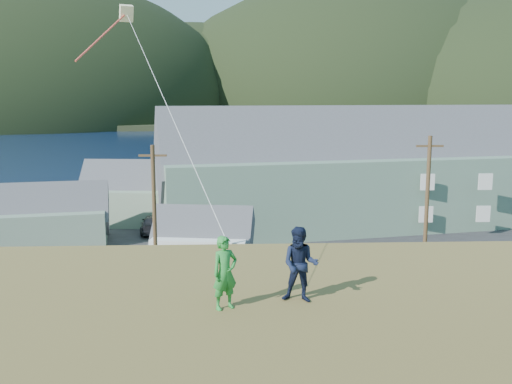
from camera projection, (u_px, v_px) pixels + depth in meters
ground at (214, 311)px, 32.57m from camera, size 900.00×900.00×0.00m
grass_strip at (212, 323)px, 30.59m from camera, size 110.00×8.00×0.10m
waterfront_lot at (220, 237)px, 49.31m from camera, size 72.00×36.00×0.12m
wharf at (176, 190)px, 71.65m from camera, size 26.00×14.00×0.90m
far_shore at (230, 114)px, 357.54m from camera, size 900.00×320.00×2.00m
far_hills at (295, 115)px, 309.00m from camera, size 760.00×265.00×143.00m
lodge at (366, 171)px, 53.51m from camera, size 39.94×17.95×13.58m
shed_palegreen_near at (55, 217)px, 46.53m from camera, size 9.38×6.77×6.20m
shed_white at (203, 241)px, 39.64m from camera, size 7.49×5.52×5.48m
shed_palegreen_far at (139, 194)px, 54.66m from camera, size 11.45×7.16×7.38m
utility_poles at (157, 222)px, 33.10m from camera, size 32.14×0.24×9.73m
parked_cars at (106, 218)px, 53.04m from camera, size 25.62×13.10×1.54m
kite_flyer_green at (225, 273)px, 13.17m from camera, size 0.76×0.68×1.73m
kite_flyer_navy at (300, 265)px, 13.63m from camera, size 1.04×0.90×1.84m
kite_rig at (124, 19)px, 19.77m from camera, size 2.39×4.44×10.86m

